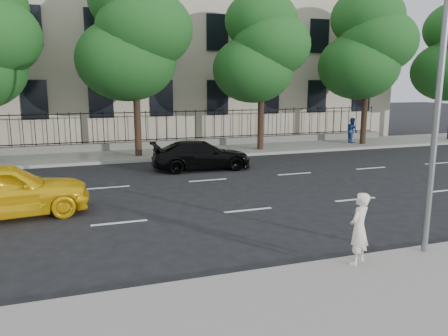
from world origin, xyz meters
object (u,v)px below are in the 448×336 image
Objects in this scene: street_light at (426,30)px; yellow_taxi at (3,190)px; black_sedan at (201,155)px; woman_near at (359,229)px.

street_light is 12.15m from yellow_taxi.
street_light is at bearing -166.13° from black_sedan.
woman_near is at bearing -161.62° from street_light.
woman_near is at bearing -137.43° from yellow_taxi.
black_sedan is 11.70m from woman_near.
yellow_taxi is 9.16m from black_sedan.
street_light reaches higher than black_sedan.
woman_near is (7.80, -6.54, 0.11)m from yellow_taxi.
black_sedan is (7.57, 5.16, -0.17)m from yellow_taxi.
yellow_taxi is (-9.70, 5.91, -4.32)m from street_light.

